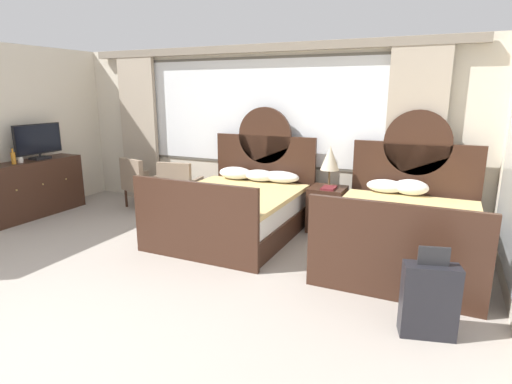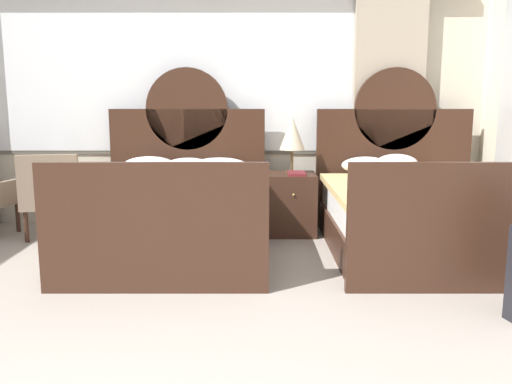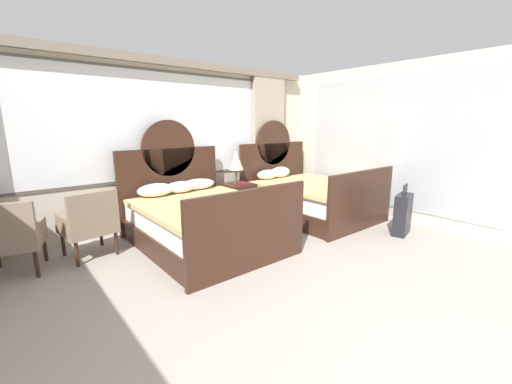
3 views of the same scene
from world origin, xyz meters
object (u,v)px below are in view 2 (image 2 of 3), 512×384
(bed_near_window, at_px, (179,212))
(nightstand_between_beds, at_px, (294,204))
(table_lamp_on_nightstand, at_px, (295,134))
(armchair_by_window_left, at_px, (56,193))
(book_on_nightstand, at_px, (299,173))
(bed_near_mirror, at_px, (420,213))

(bed_near_window, xyz_separation_m, nightstand_between_beds, (1.12, 0.67, -0.05))
(nightstand_between_beds, bearing_deg, table_lamp_on_nightstand, 89.83)
(nightstand_between_beds, height_order, table_lamp_on_nightstand, table_lamp_on_nightstand)
(bed_near_window, bearing_deg, nightstand_between_beds, 30.79)
(table_lamp_on_nightstand, distance_m, armchair_by_window_left, 2.53)
(table_lamp_on_nightstand, xyz_separation_m, book_on_nightstand, (0.04, -0.15, -0.40))
(bed_near_mirror, distance_m, table_lamp_on_nightstand, 1.50)
(bed_near_mirror, bearing_deg, nightstand_between_beds, 148.63)
(bed_near_window, relative_size, armchair_by_window_left, 2.44)
(table_lamp_on_nightstand, relative_size, book_on_nightstand, 2.28)
(table_lamp_on_nightstand, bearing_deg, bed_near_window, -147.36)
(nightstand_between_beds, relative_size, book_on_nightstand, 2.48)
(bed_near_mirror, xyz_separation_m, nightstand_between_beds, (-1.12, 0.68, -0.04))
(table_lamp_on_nightstand, bearing_deg, book_on_nightstand, -75.09)
(book_on_nightstand, height_order, armchair_by_window_left, armchair_by_window_left)
(bed_near_window, height_order, table_lamp_on_nightstand, bed_near_window)
(nightstand_between_beds, distance_m, table_lamp_on_nightstand, 0.73)
(bed_near_mirror, relative_size, armchair_by_window_left, 2.44)
(bed_near_mirror, height_order, nightstand_between_beds, bed_near_mirror)
(book_on_nightstand, relative_size, armchair_by_window_left, 0.30)
(bed_near_window, height_order, book_on_nightstand, bed_near_window)
(bed_near_mirror, relative_size, table_lamp_on_nightstand, 3.60)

